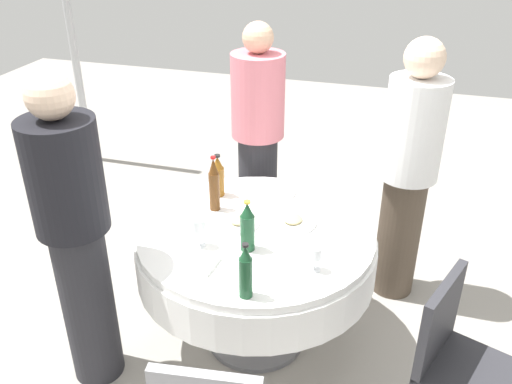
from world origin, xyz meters
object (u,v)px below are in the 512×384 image
plate_outer (293,221)px  plate_front (239,223)px  bottle_amber_inner (218,177)px  chair_mid (457,356)px  person_north (76,235)px  person_inner (408,170)px  wine_glass_east (315,254)px  bottle_dark_green_north (247,227)px  plate_left (277,192)px  bottle_brown_east (214,185)px  dining_table (256,254)px  person_rear (258,143)px  wine_glass_west (199,227)px  bottle_dark_green_rear (246,272)px

plate_outer → plate_front: (-0.10, 0.27, 0.00)m
bottle_amber_inner → chair_mid: size_ratio=0.29×
person_north → person_inner: bearing=-83.7°
wine_glass_east → person_inner: bearing=-21.0°
bottle_dark_green_north → plate_left: bearing=0.5°
chair_mid → bottle_brown_east: bearing=-91.5°
plate_left → person_inner: person_inner is taller
dining_table → bottle_brown_east: bottle_brown_east is taller
person_rear → wine_glass_west: bearing=-105.0°
bottle_dark_green_rear → bottle_dark_green_north: (0.34, 0.10, 0.00)m
bottle_dark_green_rear → plate_outer: bottle_dark_green_rear is taller
bottle_brown_east → plate_outer: bottle_brown_east is taller
plate_outer → bottle_dark_green_north: bearing=151.7°
dining_table → plate_outer: 0.26m
person_inner → person_north: bearing=-95.5°
plate_front → chair_mid: size_ratio=0.24×
dining_table → person_rear: person_rear is taller
dining_table → bottle_dark_green_north: bearing=-177.3°
plate_outer → person_rear: 0.85m
dining_table → plate_front: plate_front is taller
bottle_brown_east → person_north: 0.78m
person_north → person_inner: size_ratio=1.01×
bottle_amber_inner → plate_front: 0.37m
person_rear → bottle_dark_green_north: bearing=-92.1°
bottle_amber_inner → person_north: (-0.78, 0.43, 0.01)m
wine_glass_west → plate_front: 0.29m
plate_left → dining_table: bearing=179.6°
dining_table → person_north: size_ratio=0.76×
wine_glass_east → person_north: size_ratio=0.08×
person_north → chair_mid: 1.81m
bottle_dark_green_north → plate_left: size_ratio=1.22×
wine_glass_east → plate_outer: bearing=26.9°
bottle_dark_green_north → person_inner: bearing=-39.2°
person_north → dining_table: bearing=-90.0°
bottle_amber_inner → chair_mid: bearing=-117.4°
dining_table → wine_glass_east: 0.50m
bottle_amber_inner → plate_left: (0.12, -0.32, -0.11)m
bottle_brown_east → chair_mid: bottle_brown_east is taller
person_north → person_inner: (1.17, -1.47, -0.01)m
bottle_dark_green_rear → plate_outer: (0.64, -0.06, -0.11)m
wine_glass_west → plate_outer: bearing=-49.4°
dining_table → person_rear: bearing=15.8°
plate_left → person_inner: (0.28, -0.72, 0.11)m
wine_glass_west → plate_outer: (0.34, -0.39, -0.10)m
bottle_dark_green_rear → person_inner: 1.36m
bottle_amber_inner → person_inner: (0.39, -1.04, -0.00)m
bottle_amber_inner → person_north: 0.89m
plate_front → plate_outer: bearing=-70.4°
bottle_amber_inner → plate_front: bottle_amber_inner is taller
bottle_dark_green_rear → wine_glass_east: bottle_dark_green_rear is taller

